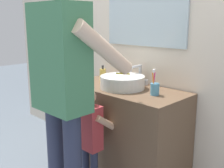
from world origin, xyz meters
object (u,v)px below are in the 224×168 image
at_px(adult_parent, 63,74).
at_px(soap_bottle, 103,75).
at_px(child_toddler, 90,133).
at_px(toothbrush_cup, 155,88).

bearing_deg(adult_parent, soap_bottle, 116.14).
bearing_deg(child_toddler, toothbrush_cup, 49.87).
height_order(toothbrush_cup, child_toddler, toothbrush_cup).
height_order(soap_bottle, child_toddler, soap_bottle).
xyz_separation_m(toothbrush_cup, adult_parent, (-0.28, -0.67, 0.17)).
bearing_deg(soap_bottle, child_toddler, -55.42).
bearing_deg(toothbrush_cup, adult_parent, -112.62).
bearing_deg(adult_parent, child_toddler, 100.60).
bearing_deg(adult_parent, toothbrush_cup, 67.38).
relative_size(toothbrush_cup, adult_parent, 0.12).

